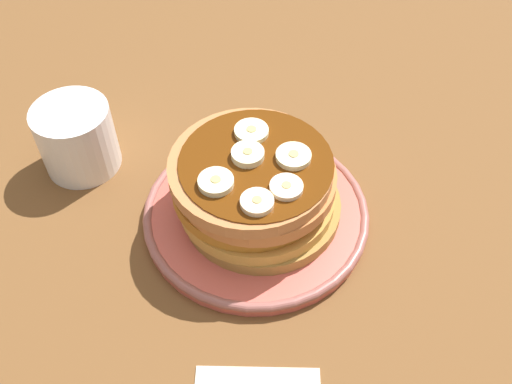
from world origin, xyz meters
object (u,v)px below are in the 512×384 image
at_px(banana_slice_1, 293,154).
at_px(banana_slice_4, 216,182).
at_px(banana_slice_0, 248,155).
at_px(banana_slice_3, 248,132).
at_px(banana_slice_2, 286,188).
at_px(plate, 256,213).
at_px(banana_slice_5, 257,203).
at_px(coffee_mug, 77,135).
at_px(pancake_stack, 255,186).

height_order(banana_slice_1, banana_slice_4, same).
xyz_separation_m(banana_slice_0, banana_slice_3, (0.03, -0.00, -0.00)).
bearing_deg(banana_slice_2, plate, 31.82).
xyz_separation_m(banana_slice_2, banana_slice_4, (0.01, 0.06, 0.00)).
distance_m(banana_slice_0, banana_slice_5, 0.06).
xyz_separation_m(banana_slice_1, banana_slice_4, (-0.03, 0.08, 0.00)).
relative_size(banana_slice_4, coffee_mug, 0.29).
xyz_separation_m(banana_slice_4, coffee_mug, (0.14, 0.15, -0.05)).
bearing_deg(banana_slice_5, banana_slice_1, -36.57).
height_order(banana_slice_4, banana_slice_5, same).
xyz_separation_m(banana_slice_2, coffee_mug, (0.15, 0.22, -0.05)).
bearing_deg(banana_slice_3, banana_slice_1, -132.39).
xyz_separation_m(plate, banana_slice_5, (-0.05, 0.01, 0.08)).
height_order(plate, pancake_stack, pancake_stack).
height_order(banana_slice_0, banana_slice_2, banana_slice_0).
xyz_separation_m(banana_slice_4, banana_slice_5, (-0.03, -0.04, -0.00)).
height_order(plate, banana_slice_3, banana_slice_3).
xyz_separation_m(plate, banana_slice_4, (-0.02, 0.04, 0.08)).
height_order(pancake_stack, banana_slice_4, banana_slice_4).
distance_m(banana_slice_0, banana_slice_3, 0.03).
bearing_deg(banana_slice_3, plate, -175.30).
bearing_deg(banana_slice_2, coffee_mug, 55.33).
bearing_deg(plate, banana_slice_2, -148.18).
height_order(banana_slice_0, coffee_mug, banana_slice_0).
bearing_deg(coffee_mug, pancake_stack, -119.76).
distance_m(plate, banana_slice_1, 0.09).
distance_m(banana_slice_3, coffee_mug, 0.21).
height_order(plate, banana_slice_1, banana_slice_1).
relative_size(plate, banana_slice_1, 6.95).
bearing_deg(banana_slice_4, banana_slice_5, -128.82).
distance_m(banana_slice_3, banana_slice_4, 0.07).
relative_size(banana_slice_2, banana_slice_3, 0.90).
height_order(banana_slice_0, banana_slice_1, banana_slice_0).
distance_m(banana_slice_0, banana_slice_4, 0.05).
relative_size(banana_slice_2, banana_slice_5, 1.01).
bearing_deg(banana_slice_0, banana_slice_5, -178.15).
bearing_deg(plate, banana_slice_1, -84.93).
height_order(banana_slice_1, banana_slice_2, same).
height_order(banana_slice_1, banana_slice_3, same).
bearing_deg(coffee_mug, banana_slice_5, -131.36).
bearing_deg(banana_slice_4, coffee_mug, 48.07).
bearing_deg(pancake_stack, banana_slice_3, 3.90).
relative_size(banana_slice_0, banana_slice_1, 0.93).
bearing_deg(plate, coffee_mug, 59.99).
distance_m(banana_slice_0, banana_slice_2, 0.05).
relative_size(banana_slice_1, banana_slice_4, 1.03).
xyz_separation_m(plate, banana_slice_2, (-0.04, -0.02, 0.08)).
xyz_separation_m(banana_slice_5, coffee_mug, (0.16, 0.19, -0.05)).
bearing_deg(banana_slice_2, banana_slice_3, 19.12).
bearing_deg(banana_slice_3, banana_slice_2, -160.88).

